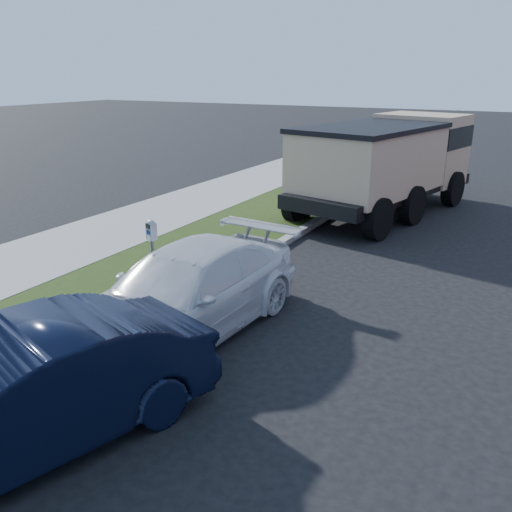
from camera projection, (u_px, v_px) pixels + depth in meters
The scene contains 6 objects.
ground at pixel (303, 345), 8.78m from camera, with size 120.00×120.00×0.00m, color black.
streetside at pixel (122, 254), 12.92m from camera, with size 6.12×50.00×0.15m.
parking_meter at pixel (152, 241), 10.07m from camera, with size 0.24×0.19×1.49m.
white_wagon at pixel (186, 292), 9.03m from camera, with size 2.02×4.96×1.44m, color silver.
navy_sedan at pixel (23, 394), 6.12m from camera, with size 1.58×4.54×1.50m, color black.
dump_truck at pixel (389, 160), 16.71m from camera, with size 4.21×7.74×2.87m.
Camera 1 is at (3.05, -7.27, 4.20)m, focal length 38.00 mm.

